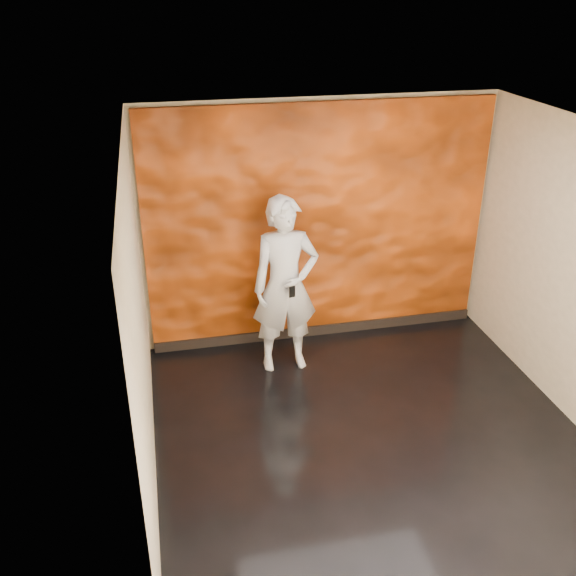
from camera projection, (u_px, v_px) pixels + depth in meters
The scene contains 5 objects.
room at pixel (378, 303), 5.48m from camera, with size 4.02×4.02×2.81m.
feature_wall at pixel (319, 226), 7.21m from camera, with size 3.90×0.06×2.75m, color #EA5710.
baseboard at pixel (318, 330), 7.76m from camera, with size 3.90×0.04×0.12m, color black.
man at pixel (285, 286), 6.76m from camera, with size 0.71×0.47×1.95m, color #A0A6AE.
phone at pixel (292, 292), 6.52m from camera, with size 0.07×0.01×0.12m, color black.
Camera 1 is at (-1.80, -4.59, 3.93)m, focal length 40.00 mm.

